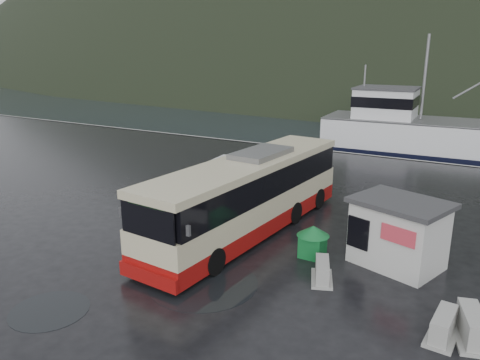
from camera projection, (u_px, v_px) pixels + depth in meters
The scene contains 14 objects.
ground at pixel (212, 239), 20.71m from camera, with size 160.00×160.00×0.00m, color black.
harbor_water at pixel (456, 82), 113.06m from camera, with size 300.00×180.00×0.02m, color black.
quay_edge at pixel (346, 153), 37.50m from camera, with size 160.00×0.60×1.50m, color #999993.
coach_bus at pixel (248, 231), 21.56m from camera, with size 3.21×12.93×3.66m, color beige, non-canonical shape.
white_van at pixel (217, 208), 24.71m from camera, with size 1.92×5.57×2.32m, color silver, non-canonical shape.
waste_bin_left at pixel (192, 271), 17.74m from camera, with size 1.14×1.14×1.60m, color #12682D, non-canonical shape.
waste_bin_right at pixel (312, 256), 19.02m from camera, with size 0.95×0.95×1.32m, color #12682D, non-canonical shape.
dome_tent at pixel (228, 249), 19.66m from camera, with size 1.94×2.71×1.07m, color #2D321E, non-canonical shape.
ticket_kiosk at pixel (395, 265), 18.29m from camera, with size 3.39×2.57×2.65m, color silver, non-canonical shape.
jersey_barrier_a at pixel (322, 280), 17.08m from camera, with size 0.75×1.51×0.75m, color #999993, non-canonical shape.
jersey_barrier_b at pixel (442, 338), 13.70m from camera, with size 0.80×1.60×0.80m, color #999993, non-canonical shape.
jersey_barrier_c at pixel (470, 340), 13.61m from camera, with size 0.89×1.78×0.89m, color #999993, non-canonical shape.
fishing_trawler at pixel (455, 145), 40.58m from camera, with size 26.73×5.85×10.69m, color silver, non-canonical shape.
puddles at pixel (162, 290), 16.34m from camera, with size 6.60×7.17×0.01m.
Camera 1 is at (10.43, -16.15, 8.22)m, focal length 35.00 mm.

